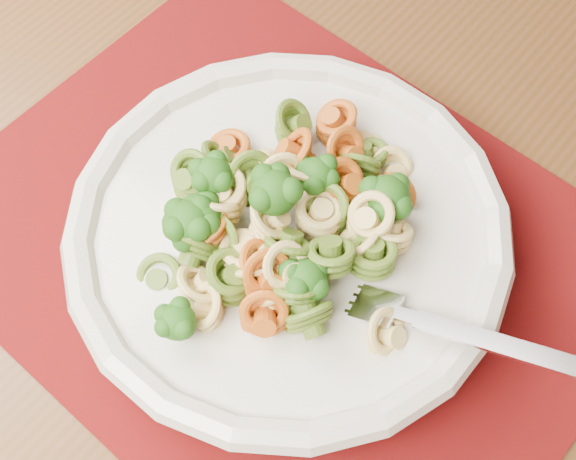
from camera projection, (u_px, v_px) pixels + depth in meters
The scene contains 5 objects.
dining_table at pixel (454, 205), 0.65m from camera, with size 1.68×1.22×0.77m.
placemat at pixel (281, 247), 0.52m from camera, with size 0.42×0.33×0.00m, color #520C03.
pasta_bowl at pixel (288, 237), 0.49m from camera, with size 0.27×0.27×0.05m.
pasta_broccoli_heap at pixel (288, 225), 0.48m from camera, with size 0.23×0.23×0.06m, color #E0C26E, non-canonical shape.
fork at pixel (376, 307), 0.45m from camera, with size 0.19×0.02×0.01m, color silver, non-canonical shape.
Camera 1 is at (0.50, 0.24, 1.24)m, focal length 50.00 mm.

